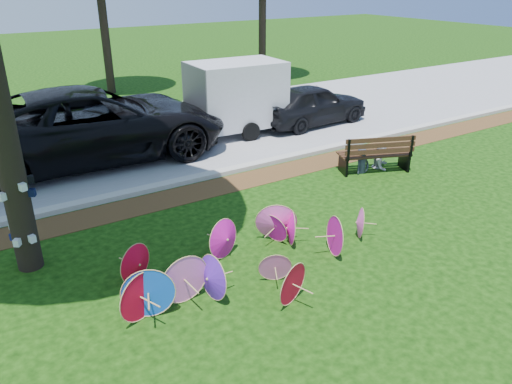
% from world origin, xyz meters
% --- Properties ---
extents(ground, '(90.00, 90.00, 0.00)m').
position_xyz_m(ground, '(0.00, 0.00, 0.00)').
color(ground, black).
rests_on(ground, ground).
extents(mulch_strip, '(90.00, 1.00, 0.01)m').
position_xyz_m(mulch_strip, '(0.00, 4.50, 0.01)').
color(mulch_strip, '#472D16').
rests_on(mulch_strip, ground).
extents(curb, '(90.00, 0.30, 0.12)m').
position_xyz_m(curb, '(0.00, 5.20, 0.06)').
color(curb, '#B7B5AD').
rests_on(curb, ground).
extents(street, '(90.00, 8.00, 0.01)m').
position_xyz_m(street, '(0.00, 9.35, 0.01)').
color(street, gray).
rests_on(street, ground).
extents(parasol_pile, '(5.32, 2.34, 0.87)m').
position_xyz_m(parasol_pile, '(-0.71, 0.80, 0.39)').
color(parasol_pile, '#5920BC').
rests_on(parasol_pile, ground).
extents(black_van, '(7.57, 3.76, 2.06)m').
position_xyz_m(black_van, '(-0.96, 8.16, 1.03)').
color(black_van, black).
rests_on(black_van, ground).
extents(dark_pickup, '(4.29, 1.92, 1.43)m').
position_xyz_m(dark_pickup, '(6.47, 7.72, 0.72)').
color(dark_pickup, black).
rests_on(dark_pickup, ground).
extents(cargo_trailer, '(3.02, 2.00, 2.65)m').
position_xyz_m(cargo_trailer, '(3.71, 8.19, 1.32)').
color(cargo_trailer, silver).
rests_on(cargo_trailer, ground).
extents(park_bench, '(2.10, 1.42, 1.02)m').
position_xyz_m(park_bench, '(5.06, 3.25, 0.51)').
color(park_bench, black).
rests_on(park_bench, ground).
extents(person_left, '(0.53, 0.39, 1.34)m').
position_xyz_m(person_left, '(4.71, 3.30, 0.67)').
color(person_left, '#323945').
rests_on(person_left, ground).
extents(person_right, '(0.73, 0.64, 1.27)m').
position_xyz_m(person_right, '(5.41, 3.30, 0.63)').
color(person_right, '#B4B3BC').
rests_on(person_right, ground).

